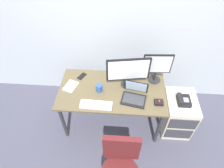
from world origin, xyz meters
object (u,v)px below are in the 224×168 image
file_cabinet (177,114)px  trackball_mouse (159,102)px  paper_notepad (71,86)px  cell_phone (82,76)px  keyboard (96,105)px  laptop (134,95)px  monitor_main (128,71)px  coffee_mug (99,88)px  monitor_side (157,66)px  desk_phone (183,100)px

file_cabinet → trackball_mouse: 0.60m
paper_notepad → cell_phone: bearing=59.7°
keyboard → cell_phone: keyboard is taller
file_cabinet → laptop: (-0.68, -0.08, 0.48)m
file_cabinet → cell_phone: size_ratio=4.41×
monitor_main → coffee_mug: size_ratio=4.99×
monitor_side → paper_notepad: (-1.16, -0.21, -0.26)m
trackball_mouse → cell_phone: trackball_mouse is taller
monitor_side → coffee_mug: bearing=-161.2°
keyboard → coffee_mug: coffee_mug is taller
trackball_mouse → file_cabinet: bearing=22.7°
keyboard → paper_notepad: (-0.39, 0.30, -0.01)m
monitor_side → paper_notepad: bearing=-169.9°
laptop → coffee_mug: bearing=169.6°
monitor_main → cell_phone: monitor_main is taller
monitor_main → trackball_mouse: bearing=-36.7°
paper_notepad → cell_phone: (0.12, 0.21, -0.00)m
trackball_mouse → coffee_mug: 0.80m
file_cabinet → monitor_main: (-0.78, 0.15, 0.69)m
coffee_mug → file_cabinet: bearing=-0.4°
file_cabinet → monitor_main: size_ratio=1.10×
trackball_mouse → monitor_side: bearing=93.6°
laptop → trackball_mouse: bearing=-13.7°
keyboard → trackball_mouse: size_ratio=3.77×
laptop → monitor_main: bearing=112.9°
coffee_mug → monitor_side: bearing=18.8°
monitor_main → paper_notepad: size_ratio=2.74×
desk_phone → coffee_mug: bearing=178.8°
monitor_main → paper_notepad: (-0.78, -0.09, -0.25)m
monitor_side → paper_notepad: monitor_side is taller
monitor_main → cell_phone: size_ratio=4.01×
desk_phone → paper_notepad: 1.56m
coffee_mug → paper_notepad: (-0.41, 0.05, -0.05)m
desk_phone → coffee_mug: coffee_mug is taller
monitor_side → cell_phone: 1.08m
laptop → cell_phone: (-0.76, 0.34, -0.05)m
file_cabinet → cell_phone: cell_phone is taller
file_cabinet → monitor_main: bearing=169.0°
monitor_side → cell_phone: bearing=-180.0°
trackball_mouse → coffee_mug: (-0.78, 0.16, 0.03)m
file_cabinet → coffee_mug: (-1.15, 0.01, 0.49)m
laptop → cell_phone: bearing=155.6°
laptop → cell_phone: size_ratio=2.52×
cell_phone → paper_notepad: bearing=-90.6°
paper_notepad → cell_phone: 0.24m
desk_phone → keyboard: bearing=-168.9°
monitor_main → cell_phone: (-0.66, 0.12, -0.26)m
coffee_mug → cell_phone: 0.39m
desk_phone → monitor_main: size_ratio=0.35×
coffee_mug → desk_phone: bearing=-1.2°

